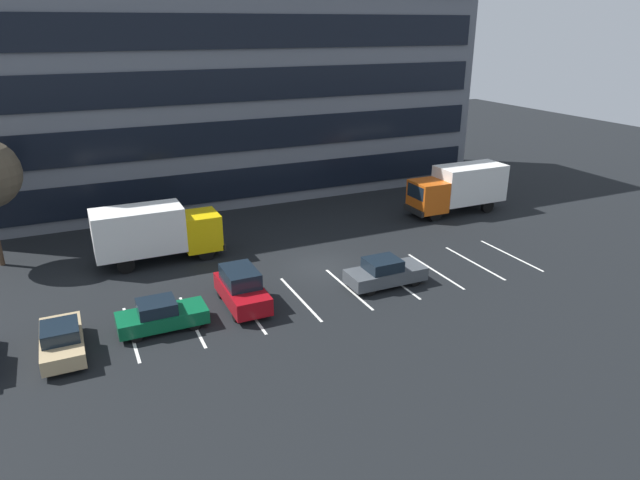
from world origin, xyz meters
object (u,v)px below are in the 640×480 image
sedan_charcoal (385,273)px  suv_maroon (242,288)px  sedan_forest (161,315)px  sedan_tan (62,340)px  box_truck_orange (459,187)px  box_truck_yellow (155,231)px

sedan_charcoal → suv_maroon: bearing=172.9°
sedan_forest → sedan_charcoal: sedan_charcoal is taller
sedan_tan → sedan_charcoal: sedan_charcoal is taller
box_truck_orange → sedan_tan: (-27.56, -8.90, -1.28)m
sedan_forest → sedan_charcoal: size_ratio=0.94×
box_truck_yellow → sedan_charcoal: box_truck_yellow is taller
sedan_forest → sedan_charcoal: (11.81, -0.25, 0.04)m
box_truck_orange → sedan_charcoal: bearing=-142.9°
suv_maroon → sedan_forest: size_ratio=1.04×
suv_maroon → sedan_forest: 4.16m
box_truck_orange → box_truck_yellow: box_truck_orange is taller
box_truck_orange → box_truck_yellow: size_ratio=1.03×
sedan_tan → sedan_charcoal: bearing=0.6°
box_truck_yellow → sedan_charcoal: (10.58, -8.49, -1.19)m
sedan_forest → sedan_charcoal: bearing=-1.2°
box_truck_orange → sedan_tan: box_truck_orange is taller
sedan_tan → box_truck_yellow: bearing=57.8°
box_truck_orange → sedan_charcoal: (-11.52, -8.72, -1.24)m
sedan_charcoal → sedan_tan: bearing=-179.4°
box_truck_orange → suv_maroon: box_truck_orange is taller
box_truck_yellow → suv_maroon: box_truck_yellow is taller
box_truck_orange → sedan_tan: bearing=-162.1°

